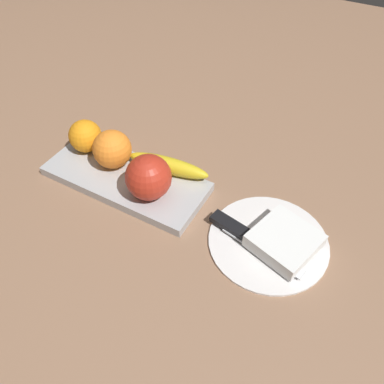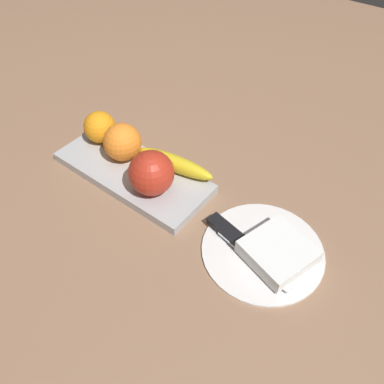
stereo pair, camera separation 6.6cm
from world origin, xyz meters
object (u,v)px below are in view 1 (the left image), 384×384
Objects in this scene: orange_near_banana at (85,136)px; banana at (168,165)px; fruit_tray at (126,179)px; dinner_plate at (268,241)px; apple at (148,177)px; orange_near_apple at (112,149)px; folded_napkin at (285,241)px; knife at (241,233)px.

banana is at bearing 6.98° from orange_near_banana.
fruit_tray is 0.30m from dinner_plate.
apple is 0.51× the size of banana.
orange_near_apple is 0.34m from dinner_plate.
orange_near_banana is (-0.08, 0.01, -0.00)m from orange_near_apple.
orange_near_apple is at bearing -7.66° from orange_near_banana.
banana is (0.07, 0.05, 0.03)m from fruit_tray.
orange_near_banana is (-0.18, 0.04, -0.01)m from apple.
orange_near_apple is at bearing 162.44° from apple.
apple is 0.24m from dinner_plate.
banana reaches higher than dinner_plate.
orange_near_banana is 0.68× the size of folded_napkin.
banana is at bearing 168.87° from folded_napkin.
orange_near_apple reaches higher than banana.
dinner_plate is (0.41, -0.03, -0.05)m from orange_near_banana.
orange_near_apple is 1.13× the size of orange_near_banana.
orange_near_apple is (-0.11, 0.03, -0.00)m from apple.
fruit_tray is 0.12m from orange_near_banana.
folded_napkin is (0.44, -0.03, -0.03)m from orange_near_banana.
apple reaches higher than orange_near_apple.
folded_napkin is at bearing 3.64° from apple.
fruit_tray is 0.25m from knife.
banana is at bearing 17.14° from orange_near_apple.
dinner_plate is (0.23, -0.05, -0.03)m from banana.
folded_napkin reaches higher than knife.
apple is at bearing -176.36° from folded_napkin.
fruit_tray is 3.28× the size of folded_napkin.
knife is (0.25, -0.01, 0.00)m from fruit_tray.
knife is (0.19, -0.06, -0.02)m from banana.
orange_near_banana is at bearing 176.11° from dinner_plate.
orange_near_apple is 0.30m from knife.
orange_near_apple is 0.77× the size of folded_napkin.
fruit_tray is 4.84× the size of orange_near_banana.
orange_near_apple is (-0.11, -0.03, 0.02)m from banana.
orange_near_banana reaches higher than fruit_tray.
fruit_tray is at bearing 180.00° from folded_napkin.
apple is 0.46× the size of knife.
orange_near_banana is 0.37m from knife.
knife is at bearing -168.64° from folded_napkin.
banana reaches higher than knife.
dinner_plate is at bearing -20.03° from banana.
orange_near_banana is 0.37× the size of knife.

